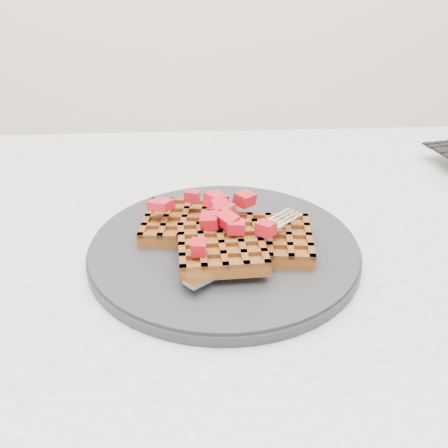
# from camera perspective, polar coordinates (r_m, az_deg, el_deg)

# --- Properties ---
(table) EXTENTS (1.20, 0.80, 0.75)m
(table) POSITION_cam_1_polar(r_m,az_deg,el_deg) (0.69, 10.27, -9.46)
(table) COLOR silver
(table) RESTS_ON ground
(plate) EXTENTS (0.31, 0.31, 0.02)m
(plate) POSITION_cam_1_polar(r_m,az_deg,el_deg) (0.58, -0.00, -2.77)
(plate) COLOR black
(plate) RESTS_ON table
(waffles) EXTENTS (0.20, 0.17, 0.03)m
(waffles) POSITION_cam_1_polar(r_m,az_deg,el_deg) (0.56, 0.04, -1.32)
(waffles) COLOR brown
(waffles) RESTS_ON plate
(strawberry_pile) EXTENTS (0.15, 0.15, 0.02)m
(strawberry_pile) POSITION_cam_1_polar(r_m,az_deg,el_deg) (0.55, -0.00, 1.26)
(strawberry_pile) COLOR #91000E
(strawberry_pile) RESTS_ON waffles
(fork) EXTENTS (0.15, 0.14, 0.02)m
(fork) POSITION_cam_1_polar(r_m,az_deg,el_deg) (0.54, 3.48, -3.04)
(fork) COLOR silver
(fork) RESTS_ON plate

